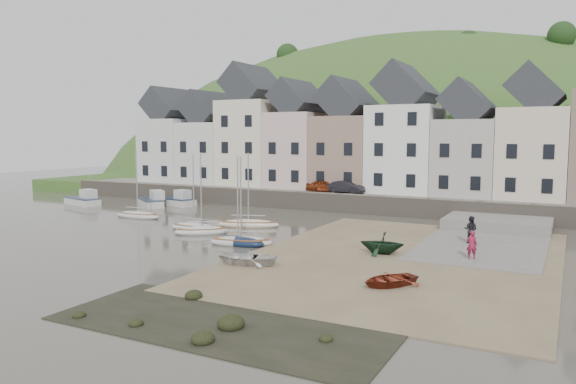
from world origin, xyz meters
The scene contains 25 objects.
ground centered at (0.00, 0.00, 0.00)m, with size 160.00×160.00×0.00m, color #464237.
quay_land centered at (0.00, 32.00, 0.75)m, with size 90.00×30.00×1.50m, color #3B6126.
quay_street centered at (0.00, 20.50, 1.55)m, with size 70.00×7.00×0.10m, color slate.
seawall centered at (0.00, 17.00, 0.90)m, with size 70.00×1.20×1.80m, color slate.
beach centered at (11.00, 0.00, 0.03)m, with size 18.00×26.00×0.06m, color brown.
slipway centered at (15.00, 8.00, 0.06)m, with size 8.00×18.00×0.12m, color slate.
hillside centered at (-5.00, 60.00, -17.99)m, with size 134.40×84.00×84.00m.
townhouse_terrace centered at (1.76, 24.00, 7.32)m, with size 61.05×8.00×13.93m.
sailboat_0 centered at (-14.91, 4.88, 0.26)m, with size 4.80×1.75×6.32m.
sailboat_1 centered at (-6.30, 1.96, 0.26)m, with size 4.33×1.67×6.32m.
sailboat_2 centered at (-3.38, 5.43, 0.26)m, with size 5.35×3.29×6.32m.
sailboat_3 centered at (-4.81, 0.93, 0.27)m, with size 4.19×3.70×6.32m.
sailboat_4 centered at (0.12, -1.21, 0.26)m, with size 4.62×2.90×6.32m.
sailboat_5 centered at (-0.08, -1.29, 0.27)m, with size 4.11×1.53×6.32m.
motorboat_0 centered at (-19.33, 11.80, 0.58)m, with size 5.02×4.21×1.70m.
motorboat_1 centered at (-26.67, 9.27, 0.58)m, with size 5.38×3.01×1.70m.
motorboat_2 centered at (-17.22, 13.57, 0.58)m, with size 4.71×2.62×1.70m.
rowboat_white centered at (3.50, -5.99, 0.42)m, with size 2.49×3.48×0.72m, color silver.
rowboat_green centered at (9.69, 0.28, 0.78)m, with size 2.35×2.72×1.43m, color black.
rowboat_red centered at (12.30, -6.64, 0.37)m, with size 2.17×3.04×0.63m, color maroon.
person_red centered at (15.00, 1.15, 0.98)m, with size 0.63×0.41×1.72m, color maroon.
person_dark centered at (14.14, 6.15, 1.07)m, with size 0.92×0.72×1.89m, color black.
car_left centered at (-2.86, 19.50, 2.23)m, with size 1.49×3.70×1.26m, color maroon.
car_right centered at (-0.36, 19.50, 2.24)m, with size 1.35×3.86×1.27m, color black.
shore_rocks centered at (7.85, -15.13, 0.07)m, with size 14.00×6.00×0.69m.
Camera 1 is at (20.22, -32.79, 7.60)m, focal length 34.27 mm.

